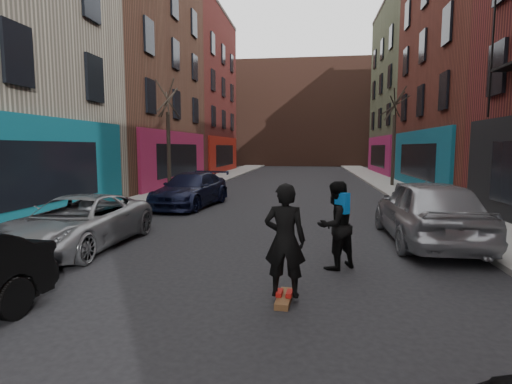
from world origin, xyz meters
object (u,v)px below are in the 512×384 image
(skateboard, at_px, (284,298))
(pedestrian, at_px, (335,225))
(parked_left_end, at_px, (191,190))
(parked_right_far, at_px, (427,210))
(parked_right_end, at_px, (419,204))
(skateboarder, at_px, (285,240))
(parked_left_far, at_px, (78,222))
(tree_right_far, at_px, (394,131))
(tree_left_far, at_px, (168,130))

(skateboard, bearing_deg, pedestrian, 68.57)
(parked_left_end, xyz_separation_m, parked_right_far, (8.05, -5.45, 0.15))
(parked_right_end, relative_size, skateboarder, 2.21)
(parked_right_end, relative_size, skateboard, 5.10)
(parked_left_far, distance_m, parked_right_far, 8.91)
(skateboarder, bearing_deg, pedestrian, -111.43)
(skateboarder, bearing_deg, tree_right_far, -101.72)
(tree_right_far, relative_size, skateboard, 8.50)
(parked_left_far, xyz_separation_m, skateboard, (5.30, -2.77, -0.60))
(skateboard, bearing_deg, parked_left_end, 118.73)
(skateboard, bearing_deg, tree_right_far, 78.28)
(parked_left_far, bearing_deg, tree_right_far, 57.93)
(parked_right_end, bearing_deg, parked_left_far, 31.62)
(parked_right_end, height_order, pedestrian, pedestrian)
(parked_right_far, bearing_deg, skateboard, 52.74)
(parked_left_end, bearing_deg, parked_right_end, -11.01)
(parked_left_far, relative_size, skateboarder, 2.55)
(parked_right_far, xyz_separation_m, skateboard, (-3.43, -4.53, -0.81))
(tree_right_far, xyz_separation_m, skateboard, (-5.50, -19.67, -3.48))
(parked_left_far, distance_m, parked_right_end, 10.17)
(parked_right_far, bearing_deg, parked_left_end, -34.19)
(parked_right_far, distance_m, parked_right_end, 2.63)
(parked_right_end, bearing_deg, skateboard, 67.63)
(parked_left_end, relative_size, parked_right_end, 1.21)
(parked_left_far, bearing_deg, skateboarder, -27.05)
(parked_right_far, bearing_deg, pedestrian, 45.73)
(tree_right_far, height_order, pedestrian, tree_right_far)
(parked_right_end, bearing_deg, tree_left_far, -24.94)
(parked_right_far, bearing_deg, parked_right_end, -100.24)
(parked_right_far, xyz_separation_m, parked_right_end, (0.46, 2.59, -0.19))
(skateboard, bearing_deg, skateboarder, -176.11)
(parked_left_far, xyz_separation_m, skateboarder, (5.30, -2.77, 0.37))
(tree_left_far, xyz_separation_m, parked_right_far, (10.34, -9.15, -2.52))
(tree_right_far, distance_m, parked_right_end, 12.98)
(parked_left_far, relative_size, pedestrian, 2.58)
(parked_right_end, xyz_separation_m, skateboarder, (-3.90, -7.11, 0.35))
(tree_left_far, bearing_deg, parked_left_end, -58.28)
(skateboard, bearing_deg, tree_left_far, 120.67)
(pedestrian, bearing_deg, parked_left_far, -47.71)
(tree_right_far, bearing_deg, parked_left_far, -122.57)
(tree_left_far, distance_m, parked_right_far, 14.03)
(tree_right_far, bearing_deg, skateboarder, -105.61)
(skateboard, height_order, skateboarder, skateboarder)
(parked_left_end, bearing_deg, skateboarder, -57.56)
(tree_right_far, bearing_deg, tree_left_far, -154.18)
(parked_left_far, bearing_deg, parked_left_end, 85.09)
(tree_right_far, relative_size, parked_right_far, 1.34)
(tree_left_far, bearing_deg, skateboarder, -63.21)
(parked_left_far, height_order, parked_right_end, parked_right_end)
(skateboard, xyz_separation_m, pedestrian, (0.92, 1.94, 0.87))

